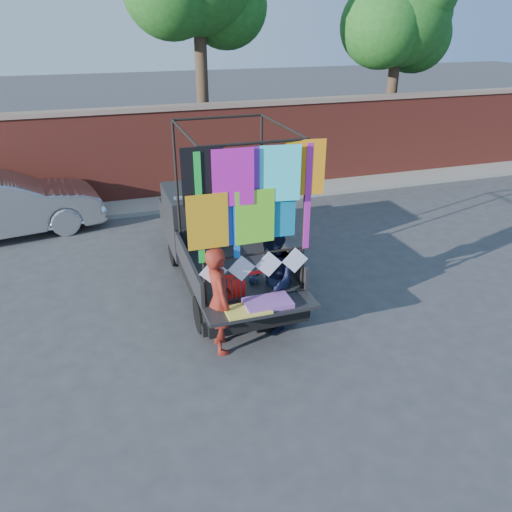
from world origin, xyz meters
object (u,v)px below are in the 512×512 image
object	(u,v)px
sedan	(0,206)
man	(271,280)
pickup_truck	(216,235)
woman	(219,300)

from	to	relation	value
sedan	man	world-z (taller)	man
pickup_truck	woman	bearing A→B (deg)	-102.96
sedan	woman	xyz separation A→B (m)	(3.79, -6.06, 0.12)
sedan	man	distance (m)	7.46
man	pickup_truck	bearing A→B (deg)	-164.39
woman	man	xyz separation A→B (m)	(0.96, 0.31, 0.04)
pickup_truck	woman	world-z (taller)	pickup_truck
pickup_truck	sedan	xyz separation A→B (m)	(-4.40, 3.45, -0.06)
man	woman	bearing A→B (deg)	-65.29
pickup_truck	man	world-z (taller)	pickup_truck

